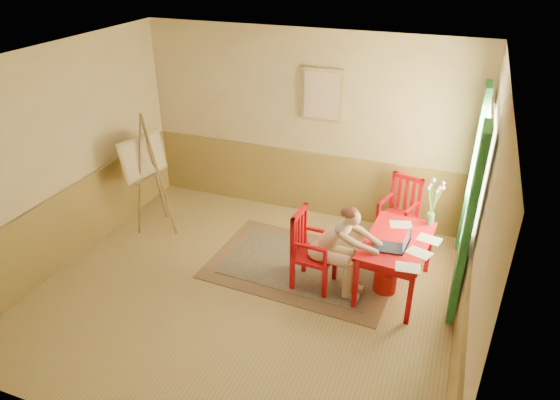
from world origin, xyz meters
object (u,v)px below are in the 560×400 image
at_px(figure, 337,245).
at_px(easel, 145,161).
at_px(table, 397,246).
at_px(laptop, 394,245).
at_px(chair_left, 311,250).
at_px(chair_back, 399,212).

xyz_separation_m(figure, easel, (-2.99, 0.56, 0.39)).
bearing_deg(figure, table, 22.83).
relative_size(table, laptop, 2.89).
relative_size(chair_left, easel, 0.58).
distance_m(table, figure, 0.71).
height_order(table, laptop, laptop).
bearing_deg(laptop, chair_left, -176.75).
height_order(laptop, easel, easel).
distance_m(figure, easel, 3.06).
bearing_deg(chair_left, table, 15.25).
xyz_separation_m(table, laptop, (-0.01, -0.21, 0.14)).
height_order(chair_left, figure, figure).
relative_size(figure, laptop, 2.74).
relative_size(figure, easel, 0.67).
distance_m(table, chair_back, 1.07).
xyz_separation_m(chair_left, laptop, (0.98, 0.06, 0.26)).
bearing_deg(chair_left, figure, -1.49).
xyz_separation_m(chair_back, figure, (-0.54, -1.33, 0.15)).
distance_m(chair_back, laptop, 1.30).
xyz_separation_m(chair_left, chair_back, (0.86, 1.33, -0.00)).
xyz_separation_m(table, chair_back, (-0.12, 1.06, -0.12)).
xyz_separation_m(table, easel, (-3.65, 0.28, 0.42)).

